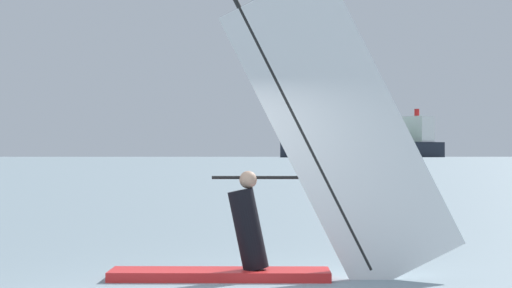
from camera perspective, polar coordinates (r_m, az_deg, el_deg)
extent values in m
cube|color=red|center=(11.50, -2.25, -8.07)|extent=(2.80, 1.24, 0.12)
cylinder|color=black|center=(11.41, 2.20, 2.05)|extent=(1.99, 0.47, 3.95)
cube|color=white|center=(11.43, 5.30, 0.84)|extent=(3.00, 0.67, 4.11)
cylinder|color=black|center=(11.40, 0.97, -2.09)|extent=(1.46, 0.34, 0.04)
cylinder|color=black|center=(11.43, -0.49, -5.31)|extent=(0.57, 0.42, 1.04)
sphere|color=tan|center=(11.40, -0.49, -2.23)|extent=(0.22, 0.22, 0.22)
cube|color=black|center=(718.46, 6.83, -0.34)|extent=(118.17, 128.23, 12.21)
cube|color=silver|center=(757.72, 9.92, 0.91)|extent=(28.55, 27.63, 21.00)
cylinder|color=red|center=(758.22, 9.92, 1.93)|extent=(4.00, 4.00, 6.00)
cube|color=#2D8C47|center=(730.62, 7.84, 0.55)|extent=(29.67, 28.92, 10.40)
cube|color=red|center=(718.12, 6.79, 0.46)|extent=(29.67, 28.92, 7.80)
cube|color=#2D8C47|center=(705.90, 5.71, 0.48)|extent=(29.67, 28.92, 7.80)
cube|color=#59388C|center=(693.97, 4.59, 0.61)|extent=(29.67, 28.92, 10.40)
cube|color=red|center=(682.26, 3.43, 0.52)|extent=(29.67, 28.92, 7.80)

